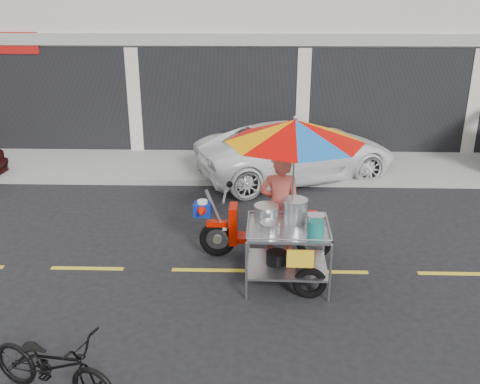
{
  "coord_description": "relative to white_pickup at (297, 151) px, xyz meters",
  "views": [
    {
      "loc": [
        -1.26,
        -7.69,
        4.3
      ],
      "look_at": [
        -1.5,
        0.6,
        1.15
      ],
      "focal_mm": 40.0,
      "sensor_mm": 36.0,
      "label": 1
    }
  ],
  "objects": [
    {
      "name": "ground",
      "position": [
        0.24,
        -4.7,
        -0.67
      ],
      "size": [
        90.0,
        90.0,
        0.0
      ],
      "primitive_type": "plane",
      "color": "black"
    },
    {
      "name": "centerline",
      "position": [
        0.24,
        -4.7,
        -0.66
      ],
      "size": [
        42.0,
        0.1,
        0.01
      ],
      "primitive_type": "cube",
      "color": "gold",
      "rests_on": "ground"
    },
    {
      "name": "near_bicycle",
      "position": [
        -3.22,
        -7.63,
        -0.24
      ],
      "size": [
        1.74,
        1.12,
        0.86
      ],
      "primitive_type": "imported",
      "rotation": [
        0.0,
        0.0,
        1.21
      ],
      "color": "black",
      "rests_on": "ground"
    },
    {
      "name": "food_vendor_rig",
      "position": [
        -0.53,
        -4.71,
        1.0
      ],
      "size": [
        2.61,
        2.13,
        2.65
      ],
      "rotation": [
        0.0,
        0.0,
        -0.02
      ],
      "color": "black",
      "rests_on": "ground"
    },
    {
      "name": "sidewalk",
      "position": [
        0.24,
        0.8,
        -0.59
      ],
      "size": [
        45.0,
        3.0,
        0.15
      ],
      "primitive_type": "cube",
      "color": "gray",
      "rests_on": "ground"
    },
    {
      "name": "white_pickup",
      "position": [
        0.0,
        0.0,
        0.0
      ],
      "size": [
        5.29,
        3.82,
        1.34
      ],
      "primitive_type": "imported",
      "rotation": [
        0.0,
        0.0,
        1.95
      ],
      "color": "white",
      "rests_on": "ground"
    }
  ]
}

